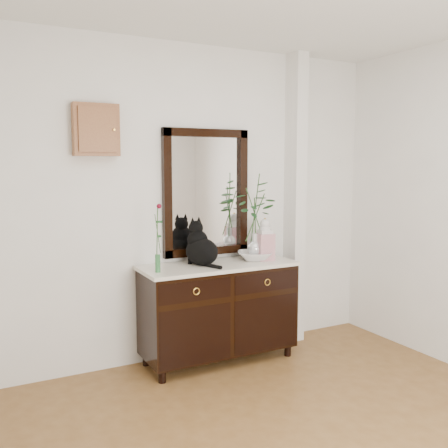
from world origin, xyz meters
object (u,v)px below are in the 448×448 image
cat (202,243)px  lotus_bowl (255,256)px  sideboard (219,307)px  ginger_jar (265,239)px

cat → lotus_bowl: cat is taller
sideboard → ginger_jar: bearing=-4.4°
ginger_jar → cat: bearing=174.5°
ginger_jar → lotus_bowl: bearing=150.8°
cat → sideboard: bearing=-27.3°
sideboard → cat: 0.58m
sideboard → lotus_bowl: size_ratio=4.40×
sideboard → lotus_bowl: bearing=1.3°
sideboard → lotus_bowl: 0.55m
sideboard → ginger_jar: ginger_jar is taller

